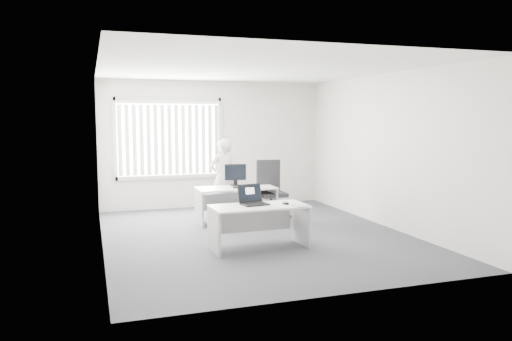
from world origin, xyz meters
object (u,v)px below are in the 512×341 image
object	(u,v)px
desk_far	(236,197)
laptop	(255,195)
desk_near	(259,217)
office_chair	(271,201)
monitor	(235,175)
person	(223,178)

from	to	relation	value
desk_far	laptop	distance (m)	1.95
desk_near	desk_far	xyz separation A→B (m)	(0.20, 1.96, 0.01)
office_chair	desk_near	bearing A→B (deg)	-114.35
desk_near	laptop	world-z (taller)	laptop
laptop	desk_far	bearing A→B (deg)	73.77
desk_near	desk_far	distance (m)	1.97
desk_near	monitor	world-z (taller)	monitor
office_chair	person	size ratio (longest dim) A/B	0.74
laptop	monitor	distance (m)	2.15
office_chair	monitor	world-z (taller)	office_chair
desk_far	office_chair	bearing A→B (deg)	2.35
person	laptop	xyz separation A→B (m)	(-0.17, -2.56, 0.04)
desk_near	laptop	bearing A→B (deg)	129.35
office_chair	person	distance (m)	1.10
office_chair	laptop	world-z (taller)	office_chair
desk_near	person	size ratio (longest dim) A/B	0.94
desk_far	office_chair	distance (m)	0.74
person	laptop	bearing A→B (deg)	76.73
desk_far	office_chair	xyz separation A→B (m)	(0.73, 0.04, -0.13)
desk_near	desk_far	bearing A→B (deg)	82.56
person	monitor	xyz separation A→B (m)	(0.13, -0.43, 0.10)
monitor	office_chair	bearing A→B (deg)	-8.00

